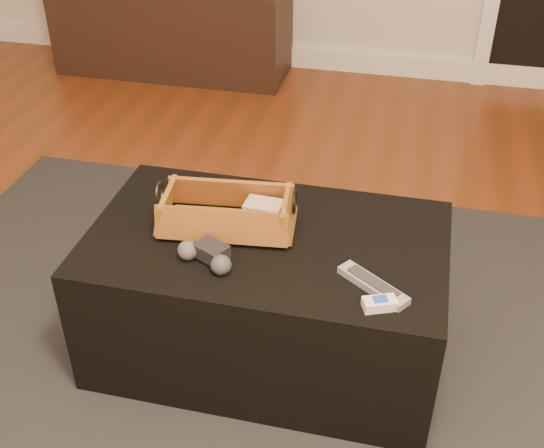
% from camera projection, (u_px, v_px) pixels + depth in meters
% --- Properties ---
extents(floor, '(5.00, 5.50, 0.01)m').
position_uv_depth(floor, '(166.00, 442.00, 1.85)').
color(floor, brown).
rests_on(floor, ground).
extents(baseboard, '(5.00, 0.04, 0.12)m').
position_uv_depth(baseboard, '(330.00, 59.00, 4.00)').
color(baseboard, white).
rests_on(baseboard, floor).
extents(media_cabinet, '(1.31, 0.45, 0.52)m').
position_uv_depth(media_cabinet, '(172.00, 27.00, 3.88)').
color(media_cabinet, black).
rests_on(media_cabinet, floor).
extents(area_rug, '(2.60, 2.00, 0.01)m').
position_uv_depth(area_rug, '(263.00, 358.00, 2.10)').
color(area_rug, black).
rests_on(area_rug, floor).
extents(ottoman, '(1.00, 0.60, 0.42)m').
position_uv_depth(ottoman, '(267.00, 294.00, 2.01)').
color(ottoman, black).
rests_on(ottoman, area_rug).
extents(tv_remote, '(0.21, 0.09, 0.02)m').
position_uv_depth(tv_remote, '(220.00, 222.00, 1.91)').
color(tv_remote, black).
rests_on(tv_remote, wicker_basket).
extents(cloth_bundle, '(0.11, 0.08, 0.06)m').
position_uv_depth(cloth_bundle, '(264.00, 211.00, 1.92)').
color(cloth_bundle, tan).
rests_on(cloth_bundle, wicker_basket).
extents(wicker_basket, '(0.40, 0.24, 0.13)m').
position_uv_depth(wicker_basket, '(227.00, 214.00, 1.91)').
color(wicker_basket, '#9E5C23').
rests_on(wicker_basket, ottoman).
extents(game_controller, '(0.17, 0.13, 0.05)m').
position_uv_depth(game_controller, '(207.00, 255.00, 1.78)').
color(game_controller, black).
rests_on(game_controller, ottoman).
extents(silver_remote, '(0.19, 0.16, 0.02)m').
position_uv_depth(silver_remote, '(373.00, 285.00, 1.71)').
color(silver_remote, '#93949A').
rests_on(silver_remote, ottoman).
extents(cream_gadget, '(0.09, 0.07, 0.03)m').
position_uv_depth(cream_gadget, '(380.00, 304.00, 1.64)').
color(cream_gadget, silver).
rests_on(cream_gadget, ottoman).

